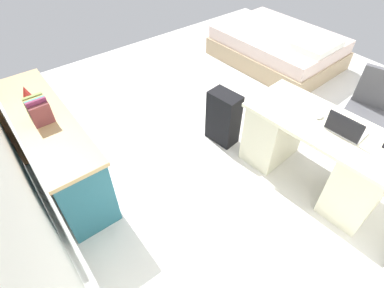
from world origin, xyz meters
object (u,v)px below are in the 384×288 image
office_chair (365,117)px  bed (278,47)px  desk (315,152)px  figurine_small (25,91)px  suitcase_black (223,118)px  computer_mouse (320,116)px  credenza (55,148)px  laptop (345,129)px

office_chair → bed: size_ratio=0.48×
desk → figurine_small: (2.05, 2.03, 0.46)m
suitcase_black → computer_mouse: bearing=-167.8°
credenza → computer_mouse: (-1.54, -2.06, 0.37)m
laptop → computer_mouse: 0.27m
desk → credenza: 2.60m
laptop → suitcase_black: bearing=14.8°
laptop → computer_mouse: laptop is taller
laptop → figurine_small: laptop is taller
suitcase_black → figurine_small: (1.03, 1.73, 0.53)m
desk → bed: desk is taller
desk → bed: bearing=-41.7°
bed → computer_mouse: size_ratio=19.64×
office_chair → laptop: bearing=99.6°
credenza → figurine_small: (0.42, 0.00, 0.45)m
desk → laptop: 0.45m
computer_mouse → credenza: bearing=48.7°
office_chair → bed: 2.11m
computer_mouse → laptop: bearing=171.0°
figurine_small → laptop: bearing=-137.4°
desk → figurine_small: 2.92m
computer_mouse → figurine_small: bearing=42.0°
suitcase_black → office_chair: bearing=-139.1°
bed → figurine_small: bearing=87.9°
bed → figurine_small: (0.14, 3.73, 0.61)m
figurine_small → computer_mouse: bearing=-133.5°
desk → suitcase_black: (1.02, 0.30, -0.07)m
bed → computer_mouse: (-1.82, 1.67, 0.53)m
office_chair → desk: bearing=88.5°
bed → suitcase_black: bearing=114.1°
credenza → laptop: laptop is taller
office_chair → bed: bearing=-23.1°
suitcase_black → figurine_small: bearing=51.4°
credenza → office_chair: bearing=-119.7°
office_chair → laptop: size_ratio=2.88×
suitcase_black → laptop: 1.32m
desk → credenza: bearing=51.1°
bed → computer_mouse: computer_mouse is taller
office_chair → laptop: laptop is taller
desk → figurine_small: bearing=44.7°
figurine_small → office_chair: bearing=-125.5°
credenza → computer_mouse: 2.60m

